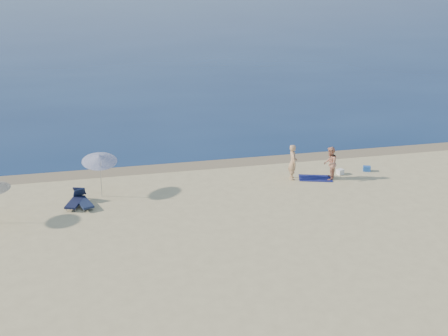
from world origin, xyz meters
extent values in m
cube|color=#0D244E|center=(0.00, 100.00, 0.00)|extent=(240.00, 160.00, 0.01)
cube|color=#847254|center=(0.00, 19.40, 0.00)|extent=(240.00, 1.60, 0.00)
imported|color=tan|center=(2.66, 16.22, 0.95)|extent=(0.55, 0.75, 1.90)
imported|color=tan|center=(4.55, 15.73, 0.89)|extent=(1.01, 1.09, 1.79)
cube|color=#101451|center=(3.88, 15.97, 0.01)|extent=(1.96, 1.45, 0.03)
cube|color=white|center=(5.41, 16.26, 0.14)|extent=(0.42, 0.39, 0.29)
cube|color=#2055B1|center=(7.04, 16.40, 0.14)|extent=(0.47, 0.41, 0.28)
cylinder|color=silver|center=(-7.26, 15.85, 0.95)|extent=(0.09, 0.46, 1.96)
cone|color=white|center=(-7.26, 16.27, 1.90)|extent=(1.91, 1.93, 0.66)
sphere|color=silver|center=(-7.26, 16.27, 2.07)|extent=(0.06, 0.06, 0.06)
cube|color=#16203D|center=(-8.11, 14.98, 0.21)|extent=(0.94, 1.51, 0.09)
cube|color=#16203D|center=(-8.34, 15.65, 0.47)|extent=(0.60, 0.49, 0.46)
cylinder|color=#A5A5AD|center=(-7.92, 15.04, 0.10)|extent=(0.03, 0.03, 0.21)
cube|color=#121733|center=(-8.54, 15.12, 0.21)|extent=(0.95, 1.54, 0.10)
cube|color=#121733|center=(-8.32, 15.81, 0.48)|extent=(0.61, 0.50, 0.47)
cylinder|color=#A5A5AD|center=(-8.34, 15.06, 0.11)|extent=(0.03, 0.03, 0.21)
camera|label=1|loc=(-6.98, -10.06, 11.04)|focal=45.00mm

